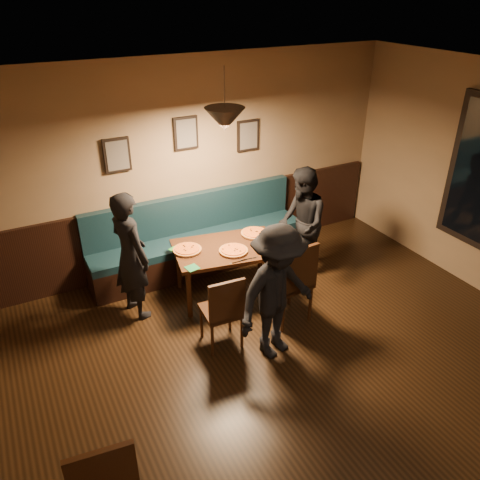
{
  "coord_description": "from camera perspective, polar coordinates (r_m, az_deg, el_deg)",
  "views": [
    {
      "loc": [
        -2.18,
        -2.16,
        3.55
      ],
      "look_at": [
        0.06,
        2.1,
        0.95
      ],
      "focal_mm": 35.92,
      "sensor_mm": 36.0,
      "label": 1
    }
  ],
  "objects": [
    {
      "name": "floor",
      "position": [
        4.7,
        12.26,
        -21.63
      ],
      "size": [
        7.0,
        7.0,
        0.0
      ],
      "primitive_type": "plane",
      "color": "black",
      "rests_on": "ground"
    },
    {
      "name": "ceiling",
      "position": [
        3.16,
        17.54,
        13.37
      ],
      "size": [
        7.0,
        7.0,
        0.0
      ],
      "primitive_type": "plane",
      "rotation": [
        3.14,
        0.0,
        0.0
      ],
      "color": "silver",
      "rests_on": "ground"
    },
    {
      "name": "wall_back",
      "position": [
        6.44,
        -6.34,
        8.71
      ],
      "size": [
        6.0,
        0.0,
        6.0
      ],
      "primitive_type": "plane",
      "rotation": [
        1.57,
        0.0,
        0.0
      ],
      "color": "#8C704F",
      "rests_on": "ground"
    },
    {
      "name": "wainscot",
      "position": [
        6.77,
        -5.85,
        1.45
      ],
      "size": [
        5.88,
        0.06,
        1.0
      ],
      "primitive_type": "cube",
      "color": "black",
      "rests_on": "ground"
    },
    {
      "name": "booth_bench",
      "position": [
        6.54,
        -4.94,
        0.5
      ],
      "size": [
        3.0,
        0.6,
        1.0
      ],
      "primitive_type": null,
      "color": "#0F232D",
      "rests_on": "ground"
    },
    {
      "name": "picture_left",
      "position": [
        6.06,
        -14.39,
        9.75
      ],
      "size": [
        0.32,
        0.04,
        0.42
      ],
      "primitive_type": "cube",
      "color": "black",
      "rests_on": "wall_back"
    },
    {
      "name": "picture_center",
      "position": [
        6.27,
        -6.46,
        12.5
      ],
      "size": [
        0.32,
        0.04,
        0.42
      ],
      "primitive_type": "cube",
      "color": "black",
      "rests_on": "wall_back"
    },
    {
      "name": "picture_right",
      "position": [
        6.68,
        0.94,
        12.32
      ],
      "size": [
        0.32,
        0.04,
        0.42
      ],
      "primitive_type": "cube",
      "color": "black",
      "rests_on": "wall_back"
    },
    {
      "name": "pendant_lamp",
      "position": [
        5.28,
        -1.82,
        14.14
      ],
      "size": [
        0.44,
        0.44,
        0.25
      ],
      "primitive_type": "cone",
      "rotation": [
        3.14,
        0.0,
        0.0
      ],
      "color": "black",
      "rests_on": "ceiling"
    },
    {
      "name": "dining_table",
      "position": [
        6.04,
        -1.55,
        -3.68
      ],
      "size": [
        1.4,
        1.04,
        0.68
      ],
      "primitive_type": "cube",
      "rotation": [
        0.0,
        0.0,
        -0.18
      ],
      "color": "#301C0D",
      "rests_on": "floor"
    },
    {
      "name": "chair_near_left",
      "position": [
        5.2,
        -2.27,
        -8.19
      ],
      "size": [
        0.43,
        0.43,
        0.9
      ],
      "primitive_type": null,
      "rotation": [
        0.0,
        0.0,
        -0.07
      ],
      "color": "black",
      "rests_on": "floor"
    },
    {
      "name": "chair_near_right",
      "position": [
        5.56,
        5.69,
        -4.76
      ],
      "size": [
        0.49,
        0.49,
        1.04
      ],
      "primitive_type": null,
      "rotation": [
        0.0,
        0.0,
        0.07
      ],
      "color": "#321E0D",
      "rests_on": "floor"
    },
    {
      "name": "diner_left",
      "position": [
        5.62,
        -12.86,
        -1.84
      ],
      "size": [
        0.52,
        0.66,
        1.57
      ],
      "primitive_type": "imported",
      "rotation": [
        0.0,
        0.0,
        1.86
      ],
      "color": "black",
      "rests_on": "floor"
    },
    {
      "name": "diner_right",
      "position": [
        6.34,
        7.33,
        1.97
      ],
      "size": [
        0.79,
        0.88,
        1.5
      ],
      "primitive_type": "imported",
      "rotation": [
        0.0,
        0.0,
        -1.93
      ],
      "color": "black",
      "rests_on": "floor"
    },
    {
      "name": "diner_front",
      "position": [
        4.92,
        4.44,
        -6.29
      ],
      "size": [
        1.08,
        0.78,
        1.52
      ],
      "primitive_type": "imported",
      "rotation": [
        0.0,
        0.0,
        0.24
      ],
      "color": "black",
      "rests_on": "floor"
    },
    {
      "name": "pizza_a",
      "position": [
        5.81,
        -6.29,
        -1.14
      ],
      "size": [
        0.43,
        0.43,
        0.04
      ],
      "primitive_type": "cylinder",
      "rotation": [
        0.0,
        0.0,
        0.29
      ],
      "color": "orange",
      "rests_on": "dining_table"
    },
    {
      "name": "pizza_b",
      "position": [
        5.76,
        -0.78,
        -1.26
      ],
      "size": [
        0.36,
        0.36,
        0.04
      ],
      "primitive_type": "cylinder",
      "rotation": [
        0.0,
        0.0,
        0.03
      ],
      "color": "orange",
      "rests_on": "dining_table"
    },
    {
      "name": "pizza_c",
      "position": [
        6.15,
        1.73,
        0.82
      ],
      "size": [
        0.38,
        0.38,
        0.04
      ],
      "primitive_type": "cylinder",
      "rotation": [
        0.0,
        0.0,
        -0.11
      ],
      "color": "#D66028",
      "rests_on": "dining_table"
    },
    {
      "name": "soda_glass",
      "position": [
        5.83,
        5.07,
        -0.27
      ],
      "size": [
        0.09,
        0.09,
        0.16
      ],
      "primitive_type": "cylinder",
      "rotation": [
        0.0,
        0.0,
        0.13
      ],
      "color": "black",
      "rests_on": "dining_table"
    },
    {
      "name": "tabasco_bottle",
      "position": [
        6.0,
        3.17,
        0.37
      ],
      "size": [
        0.03,
        0.03,
        0.11
      ],
      "primitive_type": "cylinder",
      "rotation": [
        0.0,
        0.0,
        0.38
      ],
      "color": "#901404",
      "rests_on": "dining_table"
    },
    {
      "name": "napkin_a",
      "position": [
        5.87,
        -7.58,
        -1.08
      ],
      "size": [
        0.19,
        0.19,
        0.01
      ],
      "primitive_type": "cube",
      "rotation": [
        0.0,
        0.0,
        0.43
      ],
      "color": "#207A26",
      "rests_on": "dining_table"
    },
    {
      "name": "napkin_b",
      "position": [
        5.48,
        -5.7,
        -3.31
      ],
      "size": [
        0.16,
        0.16,
        0.01
      ],
      "primitive_type": "cube",
      "rotation": [
        0.0,
        0.0,
        0.17
      ],
      "color": "#1C6B37",
      "rests_on": "dining_table"
    },
    {
      "name": "cutlery_set",
      "position": [
        5.59,
        0.39,
        -2.44
      ],
      "size": [
        0.2,
        0.04,
        0.0
      ],
      "primitive_type": "cube",
      "rotation": [
        0.0,
        0.0,
        1.47
      ],
      "color": "silver",
      "rests_on": "dining_table"
    }
  ]
}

